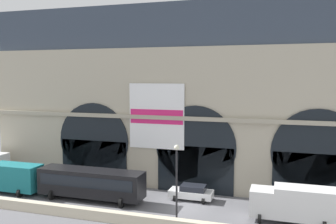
{
  "coord_description": "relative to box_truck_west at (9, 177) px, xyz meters",
  "views": [
    {
      "loc": [
        8.69,
        -32.41,
        12.54
      ],
      "look_at": [
        -3.04,
        5.0,
        8.63
      ],
      "focal_mm": 39.14,
      "sensor_mm": 36.0,
      "label": 1
    }
  ],
  "objects": [
    {
      "name": "box_truck_west",
      "position": [
        0.0,
        0.0,
        0.0
      ],
      "size": [
        7.5,
        2.91,
        3.12
      ],
      "color": "#ADB2B7",
      "rests_on": "ground"
    },
    {
      "name": "car_center",
      "position": [
        19.34,
        3.47,
        -0.9
      ],
      "size": [
        4.4,
        2.22,
        1.55
      ],
      "color": "white",
      "rests_on": "ground"
    },
    {
      "name": "box_truck_mideast",
      "position": [
        29.23,
        0.53,
        0.0
      ],
      "size": [
        7.5,
        2.91,
        3.12
      ],
      "color": "white",
      "rests_on": "ground"
    },
    {
      "name": "station_building",
      "position": [
        19.15,
        8.25,
        8.17
      ],
      "size": [
        50.71,
        5.17,
        20.4
      ],
      "color": "#B2A891",
      "rests_on": "ground"
    },
    {
      "name": "street_lamp_quayside",
      "position": [
        19.68,
        -3.21,
        2.71
      ],
      "size": [
        0.44,
        0.44,
        6.9
      ],
      "color": "black",
      "rests_on": "ground"
    },
    {
      "name": "quay_parapet_wall",
      "position": [
        19.13,
        -4.01,
        -1.23
      ],
      "size": [
        90.0,
        0.7,
        0.93
      ],
      "primitive_type": "cube",
      "color": "beige",
      "rests_on": "ground"
    },
    {
      "name": "ground_plane",
      "position": [
        19.13,
        0.85,
        -1.7
      ],
      "size": [
        200.0,
        200.0,
        0.0
      ],
      "primitive_type": "plane",
      "color": "slate"
    },
    {
      "name": "bus_midwest",
      "position": [
        9.64,
        0.46,
        0.08
      ],
      "size": [
        11.0,
        3.25,
        3.1
      ],
      "color": "black",
      "rests_on": "ground"
    }
  ]
}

